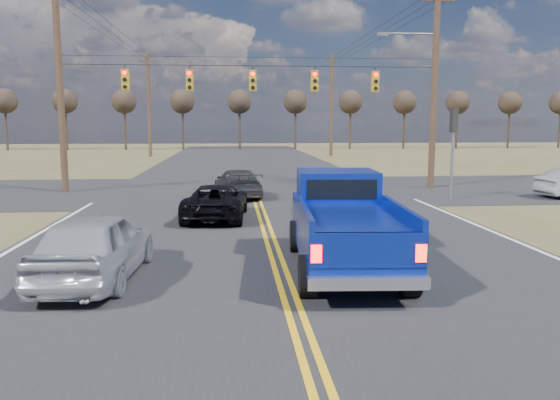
{
  "coord_description": "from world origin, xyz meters",
  "views": [
    {
      "loc": [
        -1.07,
        -8.73,
        3.29
      ],
      "look_at": [
        0.06,
        3.88,
        1.5
      ],
      "focal_mm": 35.0,
      "sensor_mm": 36.0,
      "label": 1
    }
  ],
  "objects": [
    {
      "name": "ground",
      "position": [
        0.0,
        0.0,
        0.0
      ],
      "size": [
        160.0,
        160.0,
        0.0
      ],
      "primitive_type": "plane",
      "color": "brown",
      "rests_on": "ground"
    },
    {
      "name": "road_main",
      "position": [
        0.0,
        10.0,
        0.0
      ],
      "size": [
        14.0,
        120.0,
        0.02
      ],
      "primitive_type": "cube",
      "color": "#28282B",
      "rests_on": "ground"
    },
    {
      "name": "road_cross",
      "position": [
        0.0,
        18.0,
        0.0
      ],
      "size": [
        120.0,
        12.0,
        0.02
      ],
      "primitive_type": "cube",
      "color": "#28282B",
      "rests_on": "ground"
    },
    {
      "name": "signal_gantry",
      "position": [
        0.5,
        17.79,
        5.06
      ],
      "size": [
        19.6,
        4.83,
        10.0
      ],
      "color": "#473323",
      "rests_on": "ground"
    },
    {
      "name": "utility_poles",
      "position": [
        0.0,
        17.0,
        5.23
      ],
      "size": [
        19.6,
        58.32,
        10.0
      ],
      "color": "#473323",
      "rests_on": "ground"
    },
    {
      "name": "treeline",
      "position": [
        0.0,
        26.96,
        5.7
      ],
      "size": [
        87.0,
        117.8,
        7.4
      ],
      "color": "#33261C",
      "rests_on": "ground"
    },
    {
      "name": "pickup_truck",
      "position": [
        1.44,
        3.19,
        1.03
      ],
      "size": [
        2.55,
        5.8,
        2.13
      ],
      "rotation": [
        0.0,
        0.0,
        -0.06
      ],
      "color": "black",
      "rests_on": "ground"
    },
    {
      "name": "silver_suv",
      "position": [
        -3.94,
        2.76,
        0.75
      ],
      "size": [
        2.02,
        4.48,
        1.49
      ],
      "primitive_type": "imported",
      "rotation": [
        0.0,
        0.0,
        3.08
      ],
      "color": "#B2B4BB",
      "rests_on": "ground"
    },
    {
      "name": "black_suv",
      "position": [
        -1.61,
        10.02,
        0.6
      ],
      "size": [
        2.34,
        4.48,
        1.2
      ],
      "primitive_type": "imported",
      "rotation": [
        0.0,
        0.0,
        3.06
      ],
      "color": "black",
      "rests_on": "ground"
    },
    {
      "name": "white_car_queue",
      "position": [
        3.04,
        10.97,
        0.76
      ],
      "size": [
        1.72,
        4.65,
        1.52
      ],
      "primitive_type": "imported",
      "rotation": [
        0.0,
        0.0,
        3.12
      ],
      "color": "silver",
      "rests_on": "ground"
    },
    {
      "name": "dgrey_car_queue",
      "position": [
        -0.8,
        15.5,
        0.62
      ],
      "size": [
        2.29,
        4.49,
        1.25
      ],
      "primitive_type": "imported",
      "rotation": [
        0.0,
        0.0,
        3.27
      ],
      "color": "#303035",
      "rests_on": "ground"
    }
  ]
}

